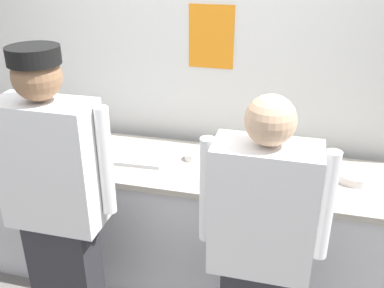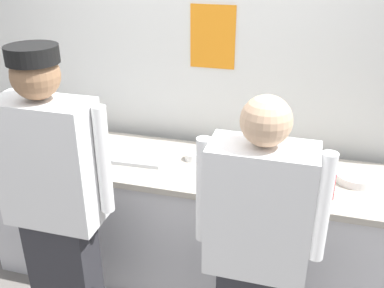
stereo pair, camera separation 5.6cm
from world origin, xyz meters
name	(u,v)px [view 1 (the left image)]	position (x,y,z in m)	size (l,w,h in m)	color
wall_back	(205,70)	(0.00, 0.82, 1.39)	(4.24, 0.11, 2.77)	silver
prep_counter	(188,223)	(0.00, 0.35, 0.46)	(2.70, 0.67, 0.91)	silver
chef_near_left	(57,204)	(-0.52, -0.32, 0.95)	(0.63, 0.24, 1.77)	#2D2D33
chef_center	(260,252)	(0.53, -0.34, 0.87)	(0.60, 0.24, 1.64)	#2D2D33
plate_stack_front	(272,170)	(0.53, 0.34, 0.94)	(0.20, 0.20, 0.07)	white
plate_stack_rear	(355,175)	(1.01, 0.42, 0.93)	(0.24, 0.24, 0.05)	white
mixing_bowl_steel	(70,140)	(-0.82, 0.37, 0.97)	(0.38, 0.38, 0.13)	#B7BABF
sheet_tray	(133,154)	(-0.38, 0.38, 0.92)	(0.44, 0.32, 0.02)	#B7BABF
squeeze_bottle_primary	(331,183)	(0.85, 0.17, 0.99)	(0.05, 0.05, 0.18)	red
squeeze_bottle_secondary	(312,180)	(0.75, 0.18, 1.00)	(0.06, 0.06, 0.19)	#56A333
ramekin_yellow_sauce	(236,160)	(0.29, 0.44, 0.93)	(0.09, 0.09, 0.04)	white
ramekin_green_sauce	(220,169)	(0.22, 0.29, 0.93)	(0.11, 0.11, 0.05)	white
ramekin_red_sauce	(192,156)	(0.01, 0.42, 0.93)	(0.09, 0.09, 0.04)	white
deli_cup	(23,141)	(-1.14, 0.31, 0.95)	(0.09, 0.09, 0.09)	white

